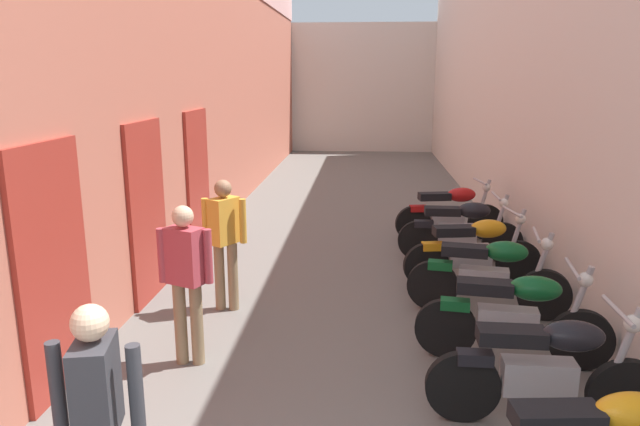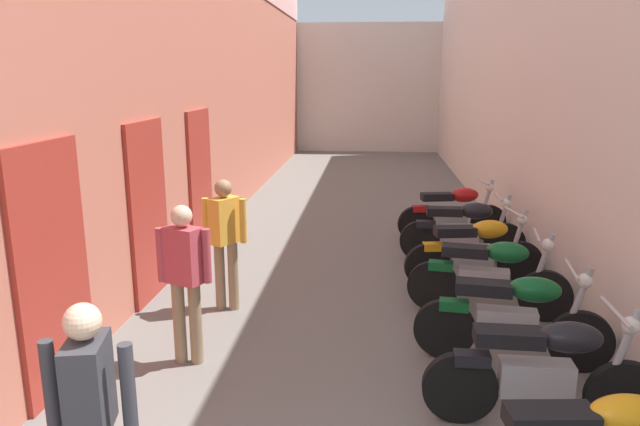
# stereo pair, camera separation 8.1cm
# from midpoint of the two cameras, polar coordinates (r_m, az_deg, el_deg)

# --- Properties ---
(ground_plane) EXTENTS (36.08, 36.08, 0.00)m
(ground_plane) POSITION_cam_midpoint_polar(r_m,az_deg,el_deg) (9.60, 3.18, -3.19)
(ground_plane) COLOR #66635E
(building_right) EXTENTS (0.45, 20.08, 6.42)m
(building_right) POSITION_cam_midpoint_polar(r_m,az_deg,el_deg) (11.49, 17.91, 15.15)
(building_right) COLOR beige
(building_right) RESTS_ON ground
(building_far_end) EXTENTS (8.06, 2.00, 4.51)m
(building_far_end) POSITION_cam_midpoint_polar(r_m,az_deg,el_deg) (22.25, 4.08, 12.12)
(building_far_end) COLOR beige
(building_far_end) RESTS_ON ground
(motorcycle_third) EXTENTS (1.85, 0.58, 1.04)m
(motorcycle_third) POSITION_cam_midpoint_polar(r_m,az_deg,el_deg) (5.03, 20.85, -13.97)
(motorcycle_third) COLOR black
(motorcycle_third) RESTS_ON ground
(motorcycle_fourth) EXTENTS (1.84, 0.58, 1.04)m
(motorcycle_fourth) POSITION_cam_midpoint_polar(r_m,az_deg,el_deg) (5.94, 18.08, -9.44)
(motorcycle_fourth) COLOR black
(motorcycle_fourth) RESTS_ON ground
(motorcycle_fifth) EXTENTS (1.84, 0.58, 1.04)m
(motorcycle_fifth) POSITION_cam_midpoint_polar(r_m,az_deg,el_deg) (7.01, 15.88, -5.73)
(motorcycle_fifth) COLOR black
(motorcycle_fifth) RESTS_ON ground
(motorcycle_sixth) EXTENTS (1.84, 0.58, 1.04)m
(motorcycle_sixth) POSITION_cam_midpoint_polar(r_m,az_deg,el_deg) (7.91, 14.55, -3.47)
(motorcycle_sixth) COLOR black
(motorcycle_sixth) RESTS_ON ground
(motorcycle_seventh) EXTENTS (1.85, 0.58, 1.04)m
(motorcycle_seventh) POSITION_cam_midpoint_polar(r_m,az_deg,el_deg) (8.93, 13.39, -1.48)
(motorcycle_seventh) COLOR black
(motorcycle_seventh) RESTS_ON ground
(motorcycle_eighth) EXTENTS (1.84, 0.58, 1.04)m
(motorcycle_eighth) POSITION_cam_midpoint_polar(r_m,az_deg,el_deg) (10.01, 12.43, 0.17)
(motorcycle_eighth) COLOR black
(motorcycle_eighth) RESTS_ON ground
(pedestrian_by_doorway) EXTENTS (0.52, 0.37, 1.57)m
(pedestrian_by_doorway) POSITION_cam_midpoint_polar(r_m,az_deg,el_deg) (3.59, -21.43, -18.06)
(pedestrian_by_doorway) COLOR #564C47
(pedestrian_by_doorway) RESTS_ON ground
(pedestrian_mid_alley) EXTENTS (0.52, 0.32, 1.57)m
(pedestrian_mid_alley) POSITION_cam_midpoint_polar(r_m,az_deg,el_deg) (5.65, -13.38, -5.77)
(pedestrian_mid_alley) COLOR #8C7251
(pedestrian_mid_alley) RESTS_ON ground
(pedestrian_further_down) EXTENTS (0.52, 0.39, 1.57)m
(pedestrian_further_down) POSITION_cam_midpoint_polar(r_m,az_deg,el_deg) (6.88, -9.63, -2.15)
(pedestrian_further_down) COLOR #8C7251
(pedestrian_further_down) RESTS_ON ground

